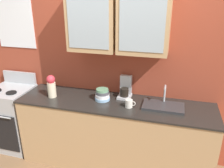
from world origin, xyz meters
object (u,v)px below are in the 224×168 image
object	(u,v)px
vase	(51,86)
bowl_stack	(102,95)
stove_range	(14,117)
sink_faucet	(163,106)
coffee_maker	(125,89)
cup_near_sink	(129,103)

from	to	relation	value
vase	bowl_stack	bearing A→B (deg)	7.62
stove_range	bowl_stack	world-z (taller)	stove_range
stove_range	sink_faucet	bearing A→B (deg)	0.73
sink_faucet	coffee_maker	xyz separation A→B (m)	(-0.51, 0.18, 0.09)
stove_range	bowl_stack	bearing A→B (deg)	1.41
coffee_maker	cup_near_sink	bearing A→B (deg)	-68.42
stove_range	bowl_stack	xyz separation A→B (m)	(1.41, 0.03, 0.53)
sink_faucet	vase	bearing A→B (deg)	-176.72
stove_range	cup_near_sink	distance (m)	1.86
sink_faucet	bowl_stack	xyz separation A→B (m)	(-0.78, 0.01, 0.05)
bowl_stack	cup_near_sink	xyz separation A→B (m)	(0.38, -0.11, -0.02)
sink_faucet	cup_near_sink	distance (m)	0.42
cup_near_sink	vase	bearing A→B (deg)	178.87
coffee_maker	sink_faucet	bearing A→B (deg)	-19.43
vase	cup_near_sink	world-z (taller)	vase
bowl_stack	cup_near_sink	world-z (taller)	bowl_stack
stove_range	bowl_stack	size ratio (longest dim) A/B	5.73
vase	coffee_maker	distance (m)	0.98
vase	coffee_maker	size ratio (longest dim) A/B	1.05
bowl_stack	cup_near_sink	size ratio (longest dim) A/B	1.55
sink_faucet	coffee_maker	bearing A→B (deg)	160.57
bowl_stack	coffee_maker	bearing A→B (deg)	33.52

